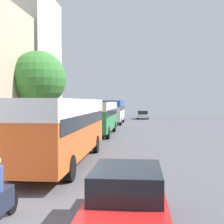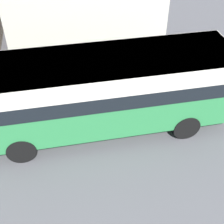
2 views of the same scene
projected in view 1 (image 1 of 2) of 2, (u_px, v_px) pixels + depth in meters
The scene contains 8 objects.
building_far_terrace at pixel (19, 65), 28.53m from camera, with size 5.97×7.38×12.58m.
bus_lead at pixel (62, 122), 15.01m from camera, with size 2.58×10.68×3.11m.
bus_following at pixel (98, 113), 27.74m from camera, with size 2.59×9.44×2.95m.
bus_third_in_line at pixel (113, 109), 41.57m from camera, with size 2.66×9.54×3.10m.
car_crossing at pixel (127, 196), 7.44m from camera, with size 1.92×4.08×1.43m.
car_far_curb at pixel (143, 115), 52.93m from camera, with size 1.91×4.51×1.39m.
pedestrian_near_curb at pixel (81, 117), 38.58m from camera, with size 0.44×0.44×1.81m.
street_tree at pixel (38, 79), 21.69m from camera, with size 3.91×3.91×6.36m.
Camera 1 is at (2.01, -6.56, 3.01)m, focal length 50.00 mm.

